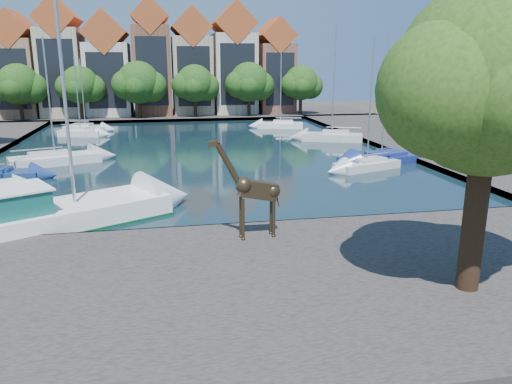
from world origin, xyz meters
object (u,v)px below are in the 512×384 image
(plane_tree, at_px, (493,87))
(giraffe_statue, at_px, (253,190))
(sailboat_right_a, at_px, (367,163))
(motorsailer, at_px, (38,214))

(plane_tree, distance_m, giraffe_statue, 10.73)
(giraffe_statue, distance_m, sailboat_right_a, 19.38)
(motorsailer, distance_m, sailboat_right_a, 24.90)
(plane_tree, relative_size, giraffe_statue, 2.27)
(motorsailer, relative_size, sailboat_right_a, 1.25)
(motorsailer, height_order, sailboat_right_a, motorsailer)
(plane_tree, bearing_deg, sailboat_right_a, 76.40)
(plane_tree, relative_size, motorsailer, 0.83)
(plane_tree, distance_m, motorsailer, 21.30)
(sailboat_right_a, bearing_deg, motorsailer, -153.94)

